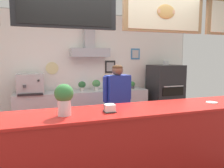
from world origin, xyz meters
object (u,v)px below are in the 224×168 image
at_px(condiment_plate, 212,102).
at_px(potted_rosemary, 82,85).
at_px(pizza_oven, 165,94).
at_px(espresso_machine, 30,84).
at_px(napkin_holder, 110,108).
at_px(potted_thyme, 132,85).
at_px(potted_basil, 96,84).
at_px(shop_worker, 117,102).
at_px(basil_vase, 64,99).

bearing_deg(condiment_plate, potted_rosemary, 119.90).
distance_m(pizza_oven, espresso_machine, 3.24).
distance_m(pizza_oven, condiment_plate, 2.45).
height_order(espresso_machine, napkin_holder, espresso_machine).
distance_m(pizza_oven, potted_rosemary, 2.14).
bearing_deg(espresso_machine, pizza_oven, -1.75).
xyz_separation_m(potted_thyme, napkin_holder, (-1.42, -2.49, 0.06)).
relative_size(potted_thyme, potted_basil, 0.70).
bearing_deg(espresso_machine, potted_basil, 0.66).
bearing_deg(pizza_oven, condiment_plate, -106.74).
bearing_deg(shop_worker, napkin_holder, 55.79).
relative_size(pizza_oven, potted_thyme, 9.15).
height_order(napkin_holder, basil_vase, basil_vase).
distance_m(potted_thyme, basil_vase, 3.16).
xyz_separation_m(potted_thyme, condiment_plate, (0.15, -2.47, 0.02)).
bearing_deg(napkin_holder, shop_worker, 65.96).
relative_size(shop_worker, espresso_machine, 2.86).
relative_size(espresso_machine, napkin_holder, 3.64).
height_order(espresso_machine, potted_thyme, espresso_machine).
xyz_separation_m(shop_worker, basil_vase, (-1.15, -1.36, 0.38)).
bearing_deg(napkin_holder, potted_rosemary, 86.34).
xyz_separation_m(shop_worker, napkin_holder, (-0.61, -1.37, 0.23)).
height_order(espresso_machine, potted_basil, espresso_machine).
distance_m(potted_thyme, potted_basil, 0.92).
bearing_deg(potted_thyme, potted_rosemary, -179.43).
height_order(potted_thyme, napkin_holder, napkin_holder).
bearing_deg(napkin_holder, potted_thyme, 60.40).
height_order(shop_worker, potted_thyme, shop_worker).
distance_m(shop_worker, potted_rosemary, 1.22).
distance_m(potted_thyme, condiment_plate, 2.47).
relative_size(potted_basil, basil_vase, 0.69).
relative_size(potted_thyme, basil_vase, 0.48).
bearing_deg(potted_thyme, potted_basil, -178.61).
xyz_separation_m(espresso_machine, potted_thyme, (2.36, 0.04, -0.11)).
bearing_deg(basil_vase, espresso_machine, 99.51).
bearing_deg(shop_worker, condiment_plate, 115.47).
distance_m(potted_rosemary, basil_vase, 2.57).
bearing_deg(napkin_holder, condiment_plate, 0.93).
xyz_separation_m(pizza_oven, espresso_machine, (-3.22, 0.10, 0.37)).
height_order(potted_rosemary, condiment_plate, potted_rosemary).
height_order(espresso_machine, basil_vase, basil_vase).
relative_size(shop_worker, condiment_plate, 9.56).
height_order(espresso_machine, potted_rosemary, espresso_machine).
bearing_deg(pizza_oven, potted_thyme, 170.88).
bearing_deg(basil_vase, condiment_plate, 0.43).
relative_size(potted_rosemary, napkin_holder, 1.50).
bearing_deg(condiment_plate, espresso_machine, 136.02).
relative_size(potted_basil, napkin_holder, 1.67).
distance_m(napkin_holder, basil_vase, 0.56).
relative_size(shop_worker, basil_vase, 4.28).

